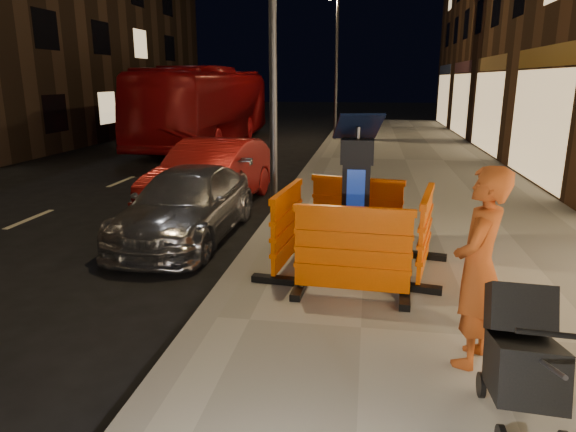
% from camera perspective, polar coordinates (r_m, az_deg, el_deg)
% --- Properties ---
extents(ground_plane, '(120.00, 120.00, 0.00)m').
position_cam_1_polar(ground_plane, '(6.08, -9.15, -12.21)').
color(ground_plane, black).
rests_on(ground_plane, ground).
extents(sidewalk, '(6.00, 60.00, 0.15)m').
position_cam_1_polar(sidewalk, '(5.92, 20.50, -13.03)').
color(sidewalk, gray).
rests_on(sidewalk, ground).
extents(kerb, '(0.30, 60.00, 0.15)m').
position_cam_1_polar(kerb, '(6.05, -9.18, -11.57)').
color(kerb, slate).
rests_on(kerb, ground).
extents(parking_kiosk, '(0.74, 0.74, 2.06)m').
position_cam_1_polar(parking_kiosk, '(7.05, 7.53, 1.91)').
color(parking_kiosk, black).
rests_on(parking_kiosk, sidewalk).
extents(barrier_front, '(1.50, 0.69, 1.15)m').
position_cam_1_polar(barrier_front, '(6.26, 7.14, -4.09)').
color(barrier_front, '#E45401').
rests_on(barrier_front, sidewalk).
extents(barrier_back, '(1.56, 0.88, 1.15)m').
position_cam_1_polar(barrier_back, '(8.09, 7.62, 0.27)').
color(barrier_back, '#E45401').
rests_on(barrier_back, sidewalk).
extents(barrier_kerbside, '(0.76, 1.53, 1.15)m').
position_cam_1_polar(barrier_kerbside, '(7.25, -0.11, -1.32)').
color(barrier_kerbside, '#E45401').
rests_on(barrier_kerbside, sidewalk).
extents(barrier_bldgside, '(0.86, 1.56, 1.15)m').
position_cam_1_polar(barrier_bldgside, '(7.21, 14.98, -1.93)').
color(barrier_bldgside, '#E45401').
rests_on(barrier_bldgside, sidewalk).
extents(car_silver, '(1.75, 4.17, 1.20)m').
position_cam_1_polar(car_silver, '(9.44, -10.98, -2.30)').
color(car_silver, '#AEAEB2').
rests_on(car_silver, ground).
extents(car_red, '(2.03, 4.59, 1.46)m').
position_cam_1_polar(car_red, '(11.68, -8.18, 1.15)').
color(car_red, maroon).
rests_on(car_red, ground).
extents(bus_doubledecker, '(2.78, 11.67, 3.25)m').
position_cam_1_polar(bus_doubledecker, '(22.93, -8.74, 7.89)').
color(bus_doubledecker, '#970B0F').
rests_on(bus_doubledecker, ground).
extents(man, '(0.70, 0.81, 1.89)m').
position_cam_1_polar(man, '(5.01, 20.41, -5.44)').
color(man, '#A64416').
rests_on(man, sidewalk).
extents(stroller, '(0.62, 0.89, 1.07)m').
position_cam_1_polar(stroller, '(4.42, 24.79, -14.51)').
color(stroller, black).
rests_on(stroller, sidewalk).
extents(street_lamp_mid, '(0.12, 0.12, 6.00)m').
position_cam_1_polar(street_lamp_mid, '(8.27, -1.69, 17.68)').
color(street_lamp_mid, '#3F3F44').
rests_on(street_lamp_mid, sidewalk).
extents(street_lamp_far, '(0.12, 0.12, 6.00)m').
position_cam_1_polar(street_lamp_far, '(23.18, 5.39, 15.88)').
color(street_lamp_far, '#3F3F44').
rests_on(street_lamp_far, sidewalk).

